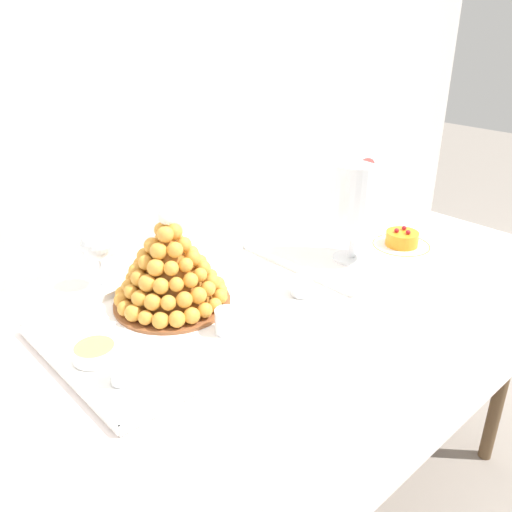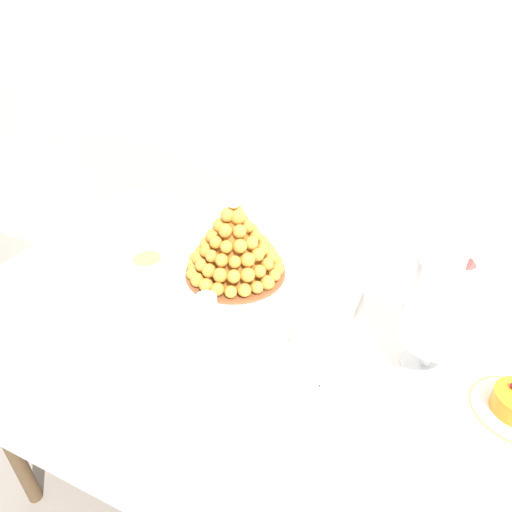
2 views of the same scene
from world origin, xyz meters
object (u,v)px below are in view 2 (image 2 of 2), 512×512
(wine_glass, at_px, (243,204))
(dessert_cup_left, at_px, (125,280))
(macaron_goblet, at_px, (444,300))
(dessert_cup_mid_left, at_px, (207,306))
(creme_brulee_ramekin, at_px, (148,262))
(dessert_cup_centre, at_px, (302,335))
(serving_tray, at_px, (225,293))
(croquembouche, at_px, (234,246))

(wine_glass, bearing_deg, dessert_cup_left, -112.77)
(wine_glass, bearing_deg, macaron_goblet, -28.95)
(dessert_cup_mid_left, relative_size, creme_brulee_ramekin, 0.61)
(dessert_cup_left, relative_size, dessert_cup_mid_left, 0.90)
(creme_brulee_ramekin, bearing_deg, macaron_goblet, -3.92)
(macaron_goblet, bearing_deg, dessert_cup_mid_left, -173.58)
(dessert_cup_mid_left, xyz_separation_m, dessert_cup_centre, (0.24, 0.00, -0.00))
(serving_tray, relative_size, creme_brulee_ramekin, 7.39)
(dessert_cup_mid_left, height_order, wine_glass, wine_glass)
(dessert_cup_mid_left, height_order, creme_brulee_ramekin, dessert_cup_mid_left)
(dessert_cup_left, bearing_deg, dessert_cup_mid_left, -1.37)
(dessert_cup_centre, distance_m, creme_brulee_ramekin, 0.51)
(creme_brulee_ramekin, bearing_deg, serving_tray, -2.70)
(dessert_cup_mid_left, bearing_deg, creme_brulee_ramekin, 156.82)
(dessert_cup_mid_left, relative_size, macaron_goblet, 0.19)
(dessert_cup_mid_left, bearing_deg, serving_tray, 91.29)
(dessert_cup_left, height_order, dessert_cup_centre, dessert_cup_left)
(croquembouche, relative_size, creme_brulee_ramekin, 3.10)
(croquembouche, height_order, dessert_cup_mid_left, croquembouche)
(dessert_cup_mid_left, height_order, dessert_cup_centre, dessert_cup_mid_left)
(serving_tray, height_order, creme_brulee_ramekin, creme_brulee_ramekin)
(creme_brulee_ramekin, bearing_deg, dessert_cup_mid_left, -23.18)
(dessert_cup_centre, xyz_separation_m, wine_glass, (-0.34, 0.39, 0.08))
(dessert_cup_mid_left, relative_size, wine_glass, 0.35)
(dessert_cup_left, xyz_separation_m, macaron_goblet, (0.76, 0.05, 0.15))
(dessert_cup_centre, relative_size, wine_glass, 0.33)
(serving_tray, relative_size, wine_glass, 4.24)
(croquembouche, bearing_deg, dessert_cup_mid_left, -84.81)
(dessert_cup_mid_left, relative_size, dessert_cup_centre, 1.05)
(dessert_cup_centre, distance_m, macaron_goblet, 0.31)
(dessert_cup_left, bearing_deg, dessert_cup_centre, -0.20)
(serving_tray, distance_m, wine_glass, 0.32)
(dessert_cup_left, height_order, creme_brulee_ramekin, dessert_cup_left)
(macaron_goblet, bearing_deg, wine_glass, 151.05)
(croquembouche, relative_size, dessert_cup_left, 5.61)
(serving_tray, relative_size, dessert_cup_mid_left, 12.06)
(croquembouche, distance_m, dessert_cup_mid_left, 0.20)
(macaron_goblet, bearing_deg, dessert_cup_left, -176.14)
(dessert_cup_left, bearing_deg, macaron_goblet, 3.86)
(dessert_cup_left, relative_size, macaron_goblet, 0.17)
(serving_tray, distance_m, dessert_cup_left, 0.27)
(serving_tray, bearing_deg, dessert_cup_mid_left, -88.71)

